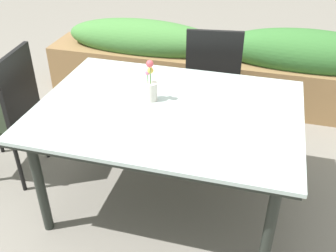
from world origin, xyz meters
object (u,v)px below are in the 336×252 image
at_px(flower_vase, 151,86).
at_px(planter_box, 222,65).
at_px(dining_table, 168,117).
at_px(chair_end_left, 7,108).
at_px(chair_far_side, 213,76).

height_order(flower_vase, planter_box, flower_vase).
xyz_separation_m(dining_table, chair_end_left, (-1.13, 0.01, -0.12)).
relative_size(dining_table, chair_far_side, 1.65).
distance_m(chair_far_side, flower_vase, 0.93).
distance_m(chair_end_left, flower_vase, 1.04).
relative_size(dining_table, chair_end_left, 1.63).
bearing_deg(chair_end_left, planter_box, -45.61).
xyz_separation_m(dining_table, planter_box, (0.12, 1.48, -0.30)).
height_order(chair_end_left, planter_box, chair_end_left).
bearing_deg(chair_far_side, planter_box, 81.88).
bearing_deg(flower_vase, planter_box, 80.39).
bearing_deg(chair_end_left, chair_far_side, -59.34).
relative_size(chair_end_left, planter_box, 0.28).
xyz_separation_m(chair_end_left, chair_far_side, (1.25, 0.91, -0.02)).
distance_m(chair_end_left, chair_far_side, 1.54).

